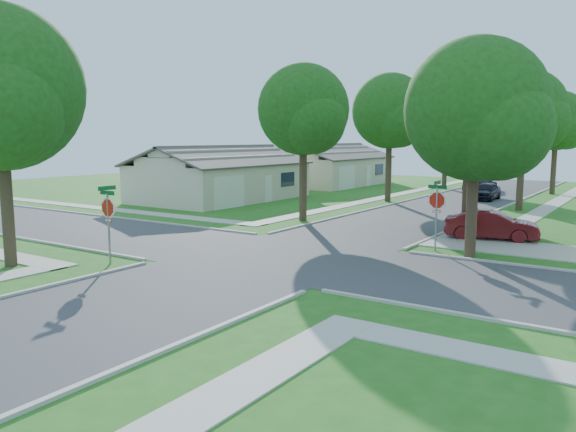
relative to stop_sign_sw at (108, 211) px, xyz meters
The scene contains 20 objects.
ground 6.95m from the stop_sign_sw, 45.00° to the left, with size 100.00×100.00×0.00m, color #245C19.
road_ns 6.95m from the stop_sign_sw, 45.00° to the left, with size 7.00×100.00×0.02m, color #333335.
sidewalk_ne 32.61m from the stop_sign_sw, 70.62° to the left, with size 1.20×40.00×0.04m, color #9E9B91.
sidewalk_nw 30.80m from the stop_sign_sw, 92.61° to the left, with size 1.20×40.00×0.04m, color #9E9B91.
driveway 17.38m from the stop_sign_sw, 43.12° to the left, with size 8.80×3.60×0.05m, color #9E9B91.
stop_sign_sw is the anchor object (origin of this frame).
stop_sign_ne 13.29m from the stop_sign_sw, 45.00° to the left, with size 1.05×0.80×2.98m.
tree_e_near 17.04m from the stop_sign_sw, 55.41° to the left, with size 4.97×4.80×8.28m.
tree_e_mid 27.71m from the stop_sign_sw, 69.80° to the left, with size 5.59×5.40×9.21m.
tree_e_far 40.04m from the stop_sign_sw, 76.27° to the left, with size 5.17×5.00×8.72m.
tree_w_near 14.30m from the stop_sign_sw, 89.77° to the left, with size 5.38×5.20×8.97m.
tree_w_mid 26.09m from the stop_sign_sw, 89.87° to the left, with size 5.80×5.60×9.56m.
tree_w_far 38.86m from the stop_sign_sw, 89.93° to the left, with size 4.76×4.60×8.04m.
tree_sw_corner 5.54m from the stop_sign_sw, 140.03° to the right, with size 6.21×6.00×9.55m.
tree_ne_corner 14.64m from the stop_sign_sw, 38.84° to the left, with size 5.80×5.60×8.66m.
house_nw_near 22.71m from the stop_sign_sw, 119.83° to the left, with size 8.42×13.60×4.23m.
house_nw_far 38.40m from the stop_sign_sw, 107.10° to the left, with size 8.42×13.60×4.23m.
car_driveway 17.20m from the stop_sign_sw, 51.39° to the left, with size 1.47×4.21×1.39m, color #521013.
car_curb_east 31.51m from the stop_sign_sw, 79.20° to the left, with size 1.61×4.01×1.37m, color black.
car_curb_west 38.17m from the stop_sign_sw, 84.74° to the left, with size 1.99×4.90×1.42m, color black.
Camera 1 is at (12.57, -18.27, 4.74)m, focal length 35.00 mm.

